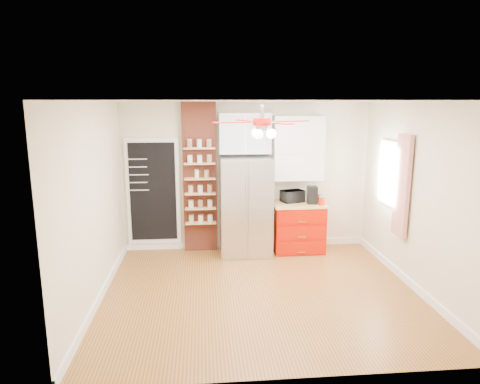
{
  "coord_description": "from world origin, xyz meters",
  "views": [
    {
      "loc": [
        -0.8,
        -5.7,
        2.68
      ],
      "look_at": [
        -0.22,
        0.9,
        1.29
      ],
      "focal_mm": 32.0,
      "sensor_mm": 36.0,
      "label": 1
    }
  ],
  "objects": [
    {
      "name": "pantry_jar_oats",
      "position": [
        -0.9,
        1.81,
        1.44
      ],
      "size": [
        0.1,
        0.1,
        0.14
      ],
      "primitive_type": "cylinder",
      "rotation": [
        0.0,
        0.0,
        0.4
      ],
      "color": "beige",
      "rests_on": "brick_pillar"
    },
    {
      "name": "fridge",
      "position": [
        -0.05,
        1.63,
        0.88
      ],
      "size": [
        0.9,
        0.7,
        1.75
      ],
      "primitive_type": "cube",
      "color": "#B7B7BC",
      "rests_on": "floor"
    },
    {
      "name": "chalkboard",
      "position": [
        -1.7,
        1.96,
        1.1
      ],
      "size": [
        0.95,
        0.05,
        1.95
      ],
      "color": "white",
      "rests_on": "wall_back"
    },
    {
      "name": "wall_back",
      "position": [
        0.0,
        2.0,
        1.35
      ],
      "size": [
        4.5,
        0.02,
        2.7
      ],
      "primitive_type": "cube",
      "color": "beige",
      "rests_on": "floor"
    },
    {
      "name": "coffee_maker",
      "position": [
        1.15,
        1.64,
        1.06
      ],
      "size": [
        0.2,
        0.23,
        0.31
      ],
      "primitive_type": "cube",
      "rotation": [
        0.0,
        0.0,
        -0.12
      ],
      "color": "black",
      "rests_on": "red_cabinet"
    },
    {
      "name": "ceiling_fan",
      "position": [
        0.0,
        0.0,
        2.42
      ],
      "size": [
        1.4,
        1.4,
        0.44
      ],
      "color": "silver",
      "rests_on": "ceiling"
    },
    {
      "name": "canister_right",
      "position": [
        1.29,
        1.67,
        0.97
      ],
      "size": [
        0.14,
        0.14,
        0.15
      ],
      "primitive_type": "cylinder",
      "rotation": [
        0.0,
        0.0,
        0.37
      ],
      "color": "red",
      "rests_on": "red_cabinet"
    },
    {
      "name": "wall_left",
      "position": [
        -2.25,
        0.0,
        1.35
      ],
      "size": [
        0.02,
        4.0,
        2.7
      ],
      "primitive_type": "cube",
      "color": "beige",
      "rests_on": "floor"
    },
    {
      "name": "toaster_oven",
      "position": [
        0.82,
        1.79,
        1.01
      ],
      "size": [
        0.46,
        0.38,
        0.22
      ],
      "primitive_type": "imported",
      "rotation": [
        0.0,
        0.0,
        0.33
      ],
      "color": "black",
      "rests_on": "red_cabinet"
    },
    {
      "name": "ceiling",
      "position": [
        0.0,
        0.0,
        2.7
      ],
      "size": [
        4.5,
        4.5,
        0.0
      ],
      "primitive_type": "plane",
      "color": "white",
      "rests_on": "wall_back"
    },
    {
      "name": "upper_glass_cabinet",
      "position": [
        -0.05,
        1.82,
        2.15
      ],
      "size": [
        0.9,
        0.35,
        0.7
      ],
      "primitive_type": "cube",
      "color": "white",
      "rests_on": "wall_back"
    },
    {
      "name": "pantry_jar_beans",
      "position": [
        -0.73,
        1.8,
        1.43
      ],
      "size": [
        0.11,
        0.11,
        0.12
      ],
      "primitive_type": "cylinder",
      "rotation": [
        0.0,
        0.0,
        -0.2
      ],
      "color": "olive",
      "rests_on": "brick_pillar"
    },
    {
      "name": "window",
      "position": [
        2.23,
        0.9,
        1.55
      ],
      "size": [
        0.04,
        0.75,
        1.05
      ],
      "primitive_type": "cube",
      "color": "white",
      "rests_on": "wall_right"
    },
    {
      "name": "wall_front",
      "position": [
        0.0,
        -2.0,
        1.35
      ],
      "size": [
        4.5,
        0.02,
        2.7
      ],
      "primitive_type": "cube",
      "color": "beige",
      "rests_on": "floor"
    },
    {
      "name": "floor",
      "position": [
        0.0,
        0.0,
        0.0
      ],
      "size": [
        4.5,
        4.5,
        0.0
      ],
      "primitive_type": "plane",
      "color": "#9A6027",
      "rests_on": "ground"
    },
    {
      "name": "canister_left",
      "position": [
        1.29,
        1.51,
        0.97
      ],
      "size": [
        0.13,
        0.13,
        0.14
      ],
      "primitive_type": "cylinder",
      "rotation": [
        0.0,
        0.0,
        -0.18
      ],
      "color": "red",
      "rests_on": "red_cabinet"
    },
    {
      "name": "red_cabinet",
      "position": [
        0.92,
        1.68,
        0.45
      ],
      "size": [
        0.94,
        0.64,
        0.9
      ],
      "color": "#B70F00",
      "rests_on": "floor"
    },
    {
      "name": "curtain",
      "position": [
        2.18,
        0.35,
        1.45
      ],
      "size": [
        0.06,
        0.4,
        1.55
      ],
      "primitive_type": "cube",
      "color": "red",
      "rests_on": "wall_right"
    },
    {
      "name": "wall_right",
      "position": [
        2.25,
        0.0,
        1.35
      ],
      "size": [
        0.02,
        4.0,
        2.7
      ],
      "primitive_type": "cube",
      "color": "beige",
      "rests_on": "floor"
    },
    {
      "name": "brick_pillar",
      "position": [
        -0.85,
        1.92,
        1.35
      ],
      "size": [
        0.6,
        0.16,
        2.7
      ],
      "primitive_type": "cube",
      "color": "brown",
      "rests_on": "floor"
    },
    {
      "name": "upper_shelf_unit",
      "position": [
        0.92,
        1.85,
        1.88
      ],
      "size": [
        0.9,
        0.3,
        1.15
      ],
      "primitive_type": "cube",
      "color": "white",
      "rests_on": "wall_back"
    }
  ]
}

